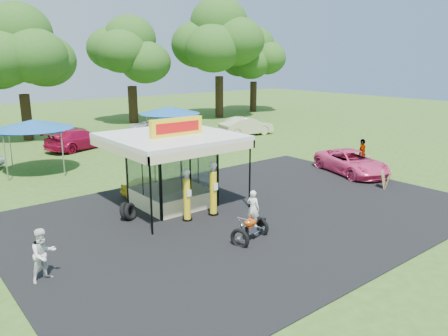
{
  "coord_description": "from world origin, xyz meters",
  "views": [
    {
      "loc": [
        -12.36,
        -11.67,
        6.73
      ],
      "look_at": [
        0.3,
        4.0,
        1.64
      ],
      "focal_mm": 35.0,
      "sensor_mm": 36.0,
      "label": 1
    }
  ],
  "objects": [
    {
      "name": "pink_sedan",
      "position": [
        9.43,
        3.2,
        0.7
      ],
      "size": [
        3.71,
        5.53,
        1.41
      ],
      "primitive_type": "imported",
      "rotation": [
        0.0,
        0.0,
        -0.29
      ],
      "color": "#F0417F",
      "rests_on": "ground"
    },
    {
      "name": "kiosk_car",
      "position": [
        -2.0,
        7.2,
        0.48
      ],
      "size": [
        2.82,
        1.13,
        0.96
      ],
      "primitive_type": "imported",
      "rotation": [
        0.0,
        0.0,
        1.57
      ],
      "color": "yellow",
      "rests_on": "ground"
    },
    {
      "name": "asphalt_apron",
      "position": [
        0.0,
        2.0,
        0.02
      ],
      "size": [
        20.0,
        14.0,
        0.04
      ],
      "primitive_type": "cube",
      "color": "black",
      "rests_on": "ground"
    },
    {
      "name": "spectator_east_b",
      "position": [
        11.0,
        3.57,
        0.94
      ],
      "size": [
        1.19,
        0.91,
        1.88
      ],
      "primitive_type": "imported",
      "rotation": [
        0.0,
        0.0,
        3.61
      ],
      "color": "gray",
      "rests_on": "ground"
    },
    {
      "name": "gas_station_kiosk",
      "position": [
        -2.0,
        4.99,
        1.78
      ],
      "size": [
        5.4,
        5.4,
        4.18
      ],
      "color": "white",
      "rests_on": "ground"
    },
    {
      "name": "tent_west",
      "position": [
        -5.07,
        15.3,
        2.91
      ],
      "size": [
        4.61,
        4.61,
        3.22
      ],
      "rotation": [
        0.0,
        0.0,
        -0.32
      ],
      "color": "gray",
      "rests_on": "ground"
    },
    {
      "name": "oak_far_e",
      "position": [
        19.32,
        28.44,
        8.35
      ],
      "size": [
        10.99,
        10.99,
        13.08
      ],
      "color": "black",
      "rests_on": "ground"
    },
    {
      "name": "oak_far_f",
      "position": [
        26.27,
        30.15,
        6.64
      ],
      "size": [
        8.58,
        8.58,
        10.34
      ],
      "color": "black",
      "rests_on": "ground"
    },
    {
      "name": "ground",
      "position": [
        0.0,
        0.0,
        0.0
      ],
      "size": [
        120.0,
        120.0,
        0.0
      ],
      "primitive_type": "plane",
      "color": "#345319",
      "rests_on": "ground"
    },
    {
      "name": "bg_car_b",
      "position": [
        -0.47,
        20.53,
        0.78
      ],
      "size": [
        5.79,
        3.87,
        1.56
      ],
      "primitive_type": "imported",
      "rotation": [
        0.0,
        0.0,
        1.91
      ],
      "color": "#A10C33",
      "rests_on": "ground"
    },
    {
      "name": "a_frame_sign",
      "position": [
        8.23,
        0.21,
        0.49
      ],
      "size": [
        0.59,
        0.65,
        0.96
      ],
      "rotation": [
        0.0,
        0.0,
        0.38
      ],
      "color": "#593819",
      "rests_on": "ground"
    },
    {
      "name": "tent_east",
      "position": [
        5.16,
        16.55,
        2.89
      ],
      "size": [
        4.57,
        4.57,
        3.2
      ],
      "rotation": [
        0.0,
        0.0,
        -0.32
      ],
      "color": "gray",
      "rests_on": "ground"
    },
    {
      "name": "bg_car_c",
      "position": [
        4.97,
        19.56,
        0.83
      ],
      "size": [
        5.26,
        3.43,
        1.67
      ],
      "primitive_type": "imported",
      "rotation": [
        0.0,
        0.0,
        1.25
      ],
      "color": "#B4B5B9",
      "rests_on": "ground"
    },
    {
      "name": "bg_car_e",
      "position": [
        13.49,
        17.17,
        0.82
      ],
      "size": [
        5.17,
        2.35,
        1.64
      ],
      "primitive_type": "imported",
      "rotation": [
        0.0,
        0.0,
        1.44
      ],
      "color": "beige",
      "rests_on": "ground"
    },
    {
      "name": "motorcycle",
      "position": [
        -1.81,
        -0.29,
        0.79
      ],
      "size": [
        1.78,
        1.2,
        2.02
      ],
      "rotation": [
        0.0,
        0.0,
        0.28
      ],
      "color": "black",
      "rests_on": "ground"
    },
    {
      "name": "gas_pump_left",
      "position": [
        -2.6,
        2.89,
        1.1
      ],
      "size": [
        0.43,
        0.43,
        2.3
      ],
      "color": "black",
      "rests_on": "ground"
    },
    {
      "name": "spare_tires",
      "position": [
        -4.53,
        4.54,
        0.39
      ],
      "size": [
        0.99,
        0.9,
        0.81
      ],
      "rotation": [
        0.0,
        0.0,
        0.55
      ],
      "color": "black",
      "rests_on": "ground"
    },
    {
      "name": "bg_car_d",
      "position": [
        8.62,
        22.12,
        0.78
      ],
      "size": [
        5.9,
        3.3,
        1.56
      ],
      "primitive_type": "imported",
      "rotation": [
        0.0,
        0.0,
        1.44
      ],
      "color": "slate",
      "rests_on": "ground"
    },
    {
      "name": "gas_pump_right",
      "position": [
        -1.32,
        2.74,
        1.17
      ],
      "size": [
        0.46,
        0.46,
        2.44
      ],
      "color": "black",
      "rests_on": "ground"
    },
    {
      "name": "oak_far_c",
      "position": [
        -2.33,
        27.09,
        6.89
      ],
      "size": [
        9.21,
        9.21,
        10.85
      ],
      "color": "black",
      "rests_on": "ground"
    },
    {
      "name": "spectator_west",
      "position": [
        -8.92,
        1.44,
        0.85
      ],
      "size": [
        0.95,
        0.82,
        1.71
      ],
      "primitive_type": "imported",
      "rotation": [
        0.0,
        0.0,
        0.23
      ],
      "color": "white",
      "rests_on": "ground"
    },
    {
      "name": "oak_far_d",
      "position": [
        9.34,
        30.58,
        6.87
      ],
      "size": [
        9.05,
        9.05,
        10.77
      ],
      "color": "black",
      "rests_on": "ground"
    }
  ]
}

